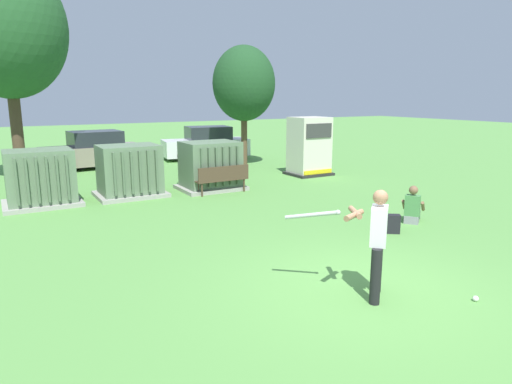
{
  "coord_description": "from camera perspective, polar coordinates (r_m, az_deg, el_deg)",
  "views": [
    {
      "loc": [
        -5.06,
        -5.27,
        3.14
      ],
      "look_at": [
        -0.02,
        3.5,
        1.0
      ],
      "focal_mm": 32.17,
      "sensor_mm": 36.0,
      "label": 1
    }
  ],
  "objects": [
    {
      "name": "seated_spectator",
      "position": [
        12.14,
        18.9,
        -1.88
      ],
      "size": [
        0.78,
        0.69,
        0.96
      ],
      "color": "gray",
      "rests_on": "ground"
    },
    {
      "name": "transformer_mid_east",
      "position": [
        15.59,
        -5.68,
        3.2
      ],
      "size": [
        2.1,
        1.7,
        1.62
      ],
      "color": "#9E9B93",
      "rests_on": "ground"
    },
    {
      "name": "tree_left",
      "position": [
        19.38,
        -28.63,
        17.37
      ],
      "size": [
        4.15,
        4.15,
        7.94
      ],
      "color": "#4C3828",
      "rests_on": "ground"
    },
    {
      "name": "transformer_mid_west",
      "position": [
        14.98,
        -15.45,
        2.47
      ],
      "size": [
        2.1,
        1.7,
        1.62
      ],
      "color": "#9E9B93",
      "rests_on": "ground"
    },
    {
      "name": "tree_center_left",
      "position": [
        20.82,
        -1.52,
        13.29
      ],
      "size": [
        2.77,
        2.77,
        5.3
      ],
      "color": "brown",
      "rests_on": "ground"
    },
    {
      "name": "sports_ball",
      "position": [
        8.06,
        25.64,
        -11.86
      ],
      "size": [
        0.09,
        0.09,
        0.09
      ],
      "primitive_type": "sphere",
      "color": "white",
      "rests_on": "ground"
    },
    {
      "name": "transformer_west",
      "position": [
        14.6,
        -25.25,
        1.52
      ],
      "size": [
        2.1,
        1.7,
        1.62
      ],
      "color": "#9E9B93",
      "rests_on": "ground"
    },
    {
      "name": "batter",
      "position": [
        7.35,
        14.5,
        -5.56
      ],
      "size": [
        1.29,
        1.35,
        1.74
      ],
      "color": "black",
      "rests_on": "ground"
    },
    {
      "name": "parked_car_left_of_center",
      "position": [
        23.28,
        -6.21,
        5.98
      ],
      "size": [
        4.41,
        2.38,
        1.62
      ],
      "color": "silver",
      "rests_on": "ground"
    },
    {
      "name": "ground_plane",
      "position": [
        7.95,
        13.07,
        -11.63
      ],
      "size": [
        96.0,
        96.0,
        0.0
      ],
      "primitive_type": "plane",
      "color": "#5B9947"
    },
    {
      "name": "backpack",
      "position": [
        11.12,
        16.61,
        -3.83
      ],
      "size": [
        0.38,
        0.37,
        0.44
      ],
      "color": "black",
      "rests_on": "ground"
    },
    {
      "name": "park_bench",
      "position": [
        14.87,
        -4.18,
        1.81
      ],
      "size": [
        1.81,
        0.44,
        0.92
      ],
      "color": "#4C3828",
      "rests_on": "ground"
    },
    {
      "name": "generator_enclosure",
      "position": [
        18.48,
        6.63,
        5.63
      ],
      "size": [
        1.6,
        1.4,
        2.3
      ],
      "color": "#262626",
      "rests_on": "ground"
    },
    {
      "name": "parked_car_leftmost",
      "position": [
        21.35,
        -19.54,
        4.83
      ],
      "size": [
        4.32,
        2.18,
        1.62
      ],
      "color": "gray",
      "rests_on": "ground"
    }
  ]
}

